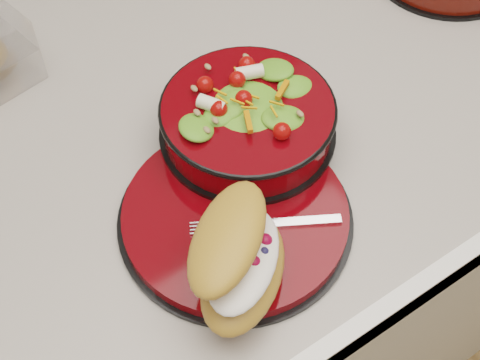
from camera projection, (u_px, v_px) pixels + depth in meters
island_counter at (255, 243)px, 1.26m from camera, size 1.24×0.74×0.90m
dinner_plate at (236, 216)px, 0.75m from camera, size 0.27×0.27×0.02m
salad_bowl at (248, 115)px, 0.79m from camera, size 0.21×0.21×0.09m
croissant at (240, 258)px, 0.66m from camera, size 0.16×0.17×0.09m
fork at (269, 224)px, 0.73m from camera, size 0.14×0.09×0.00m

